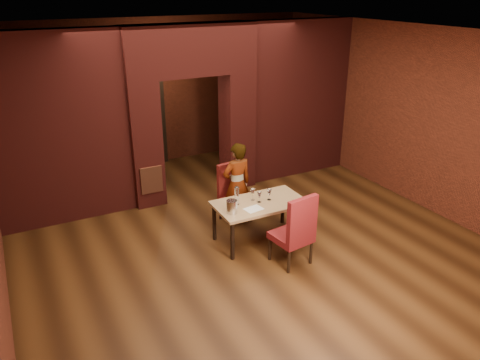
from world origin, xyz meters
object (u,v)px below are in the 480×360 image
at_px(dining_table, 259,221).
at_px(potted_plant, 262,203).
at_px(wine_bucket, 232,207).
at_px(water_bottle, 237,195).
at_px(chair_far, 236,194).
at_px(wine_glass_b, 259,197).
at_px(wine_glass_c, 269,194).
at_px(chair_near, 291,228).
at_px(wine_glass_a, 253,194).
at_px(person_seated, 237,184).

xyz_separation_m(dining_table, potted_plant, (0.52, 0.79, -0.13)).
bearing_deg(wine_bucket, water_bottle, 48.55).
distance_m(chair_far, potted_plant, 0.62).
xyz_separation_m(wine_glass_b, wine_glass_c, (0.18, 0.00, 0.00)).
xyz_separation_m(water_bottle, potted_plant, (0.87, 0.69, -0.62)).
distance_m(chair_near, wine_glass_c, 0.82).
bearing_deg(water_bottle, wine_glass_a, 3.48).
relative_size(wine_glass_a, potted_plant, 0.48).
bearing_deg(wine_glass_c, dining_table, -177.08).
bearing_deg(chair_far, person_seated, -110.76).
xyz_separation_m(person_seated, wine_glass_a, (-0.01, -0.56, 0.04)).
height_order(chair_near, wine_bucket, chair_near).
relative_size(dining_table, chair_far, 1.41).
relative_size(chair_far, chair_near, 0.90).
xyz_separation_m(wine_glass_b, wine_bucket, (-0.54, -0.13, 0.01)).
height_order(wine_bucket, potted_plant, wine_bucket).
distance_m(chair_far, person_seated, 0.24).
bearing_deg(person_seated, wine_glass_a, 84.88).
xyz_separation_m(person_seated, wine_glass_b, (0.04, -0.68, 0.03)).
height_order(wine_glass_b, wine_glass_c, wine_glass_c).
distance_m(wine_glass_b, wine_glass_c, 0.18).
height_order(wine_glass_c, water_bottle, water_bottle).
relative_size(person_seated, wine_glass_a, 7.41).
bearing_deg(wine_bucket, dining_table, 12.75).
height_order(dining_table, wine_glass_c, wine_glass_c).
distance_m(wine_glass_b, water_bottle, 0.36).
xyz_separation_m(dining_table, chair_near, (0.08, -0.78, 0.23)).
bearing_deg(dining_table, water_bottle, 165.09).
relative_size(chair_near, wine_bucket, 5.56).
height_order(dining_table, potted_plant, dining_table).
relative_size(person_seated, potted_plant, 3.52).
bearing_deg(potted_plant, person_seated, -168.79).
xyz_separation_m(wine_glass_a, water_bottle, (-0.29, -0.02, 0.06)).
height_order(chair_far, person_seated, person_seated).
xyz_separation_m(chair_near, person_seated, (-0.13, 1.46, 0.16)).
relative_size(chair_near, potted_plant, 2.73).
bearing_deg(wine_bucket, person_seated, 58.03).
bearing_deg(wine_glass_c, person_seated, 108.38).
bearing_deg(potted_plant, dining_table, -122.99).
height_order(person_seated, wine_glass_a, person_seated).
height_order(dining_table, chair_near, chair_near).
height_order(chair_near, wine_glass_a, chair_near).
distance_m(person_seated, potted_plant, 0.78).
bearing_deg(potted_plant, chair_far, -177.72).
bearing_deg(potted_plant, chair_near, -105.40).
bearing_deg(water_bottle, dining_table, -15.78).
bearing_deg(wine_glass_b, wine_glass_a, 115.72).
xyz_separation_m(wine_glass_a, wine_bucket, (-0.49, -0.24, 0.00)).
xyz_separation_m(chair_near, potted_plant, (0.43, 1.57, -0.36)).
relative_size(dining_table, wine_glass_b, 7.93).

